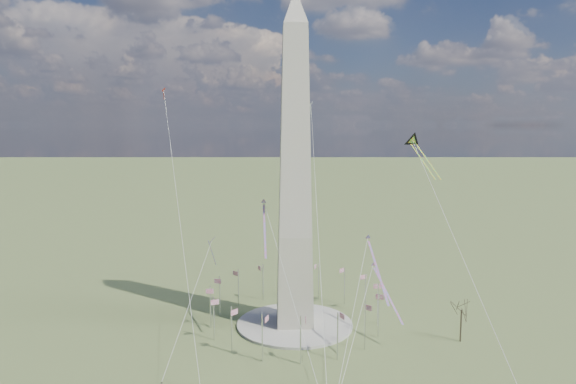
{
  "coord_description": "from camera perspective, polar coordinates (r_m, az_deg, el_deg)",
  "views": [
    {
      "loc": [
        -8.92,
        -152.82,
        61.85
      ],
      "look_at": [
        -2.1,
        0.0,
        41.94
      ],
      "focal_mm": 32.0,
      "sensor_mm": 36.0,
      "label": 1
    }
  ],
  "objects": [
    {
      "name": "plaza",
      "position": [
        164.95,
        0.75,
        -14.46
      ],
      "size": [
        36.0,
        36.0,
        0.8
      ],
      "primitive_type": "cylinder",
      "color": "#A3A095",
      "rests_on": "ground"
    },
    {
      "name": "kite_small_white",
      "position": [
        198.77,
        2.56,
        9.63
      ],
      "size": [
        1.27,
        2.15,
        5.1
      ],
      "rotation": [
        0.0,
        0.0,
        2.82
      ],
      "color": "white",
      "rests_on": "ground"
    },
    {
      "name": "kite_diamond_purple",
      "position": [
        162.84,
        -8.44,
        -5.66
      ],
      "size": [
        2.24,
        3.26,
        9.62
      ],
      "rotation": [
        0.0,
        0.0,
        2.44
      ],
      "color": "#3D176A",
      "rests_on": "ground"
    },
    {
      "name": "kite_delta_black",
      "position": [
        172.91,
        13.84,
        5.29
      ],
      "size": [
        8.59,
        17.51,
        14.25
      ],
      "rotation": [
        0.0,
        0.0,
        3.41
      ],
      "color": "black",
      "rests_on": "ground"
    },
    {
      "name": "ground",
      "position": [
        165.1,
        0.75,
        -14.59
      ],
      "size": [
        2000.0,
        2000.0,
        0.0
      ],
      "primitive_type": "plane",
      "color": "#4E6432",
      "rests_on": "ground"
    },
    {
      "name": "kite_streamer_mid",
      "position": [
        150.82,
        -2.65,
        -3.26
      ],
      "size": [
        1.88,
        19.93,
        13.68
      ],
      "rotation": [
        0.0,
        0.0,
        3.17
      ],
      "color": "red",
      "rests_on": "ground"
    },
    {
      "name": "kite_streamer_left",
      "position": [
        146.08,
        9.61,
        -7.49
      ],
      "size": [
        2.8,
        21.02,
        14.42
      ],
      "rotation": [
        0.0,
        0.0,
        3.21
      ],
      "color": "red",
      "rests_on": "ground"
    },
    {
      "name": "kite_streamer_right",
      "position": [
        156.9,
        10.55,
        -10.18
      ],
      "size": [
        6.02,
        18.74,
        13.11
      ],
      "rotation": [
        0.0,
        0.0,
        3.4
      ],
      "color": "red",
      "rests_on": "ground"
    },
    {
      "name": "flagpole_ring",
      "position": [
        162.52,
        0.76,
        -12.21
      ],
      "size": [
        54.4,
        54.4,
        13.0
      ],
      "color": "silver",
      "rests_on": "ground"
    },
    {
      "name": "kite_small_red",
      "position": [
        189.4,
        -13.65,
        10.87
      ],
      "size": [
        1.58,
        1.4,
        4.21
      ],
      "rotation": [
        0.0,
        0.0,
        3.18
      ],
      "color": "red",
      "rests_on": "ground"
    },
    {
      "name": "washington_monument",
      "position": [
        153.71,
        0.78,
        2.23
      ],
      "size": [
        15.56,
        15.56,
        100.0
      ],
      "color": "beige",
      "rests_on": "plaza"
    },
    {
      "name": "tree_near",
      "position": [
        158.27,
        18.74,
        -12.07
      ],
      "size": [
        8.11,
        8.11,
        14.2
      ],
      "color": "#483D2C",
      "rests_on": "ground"
    }
  ]
}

